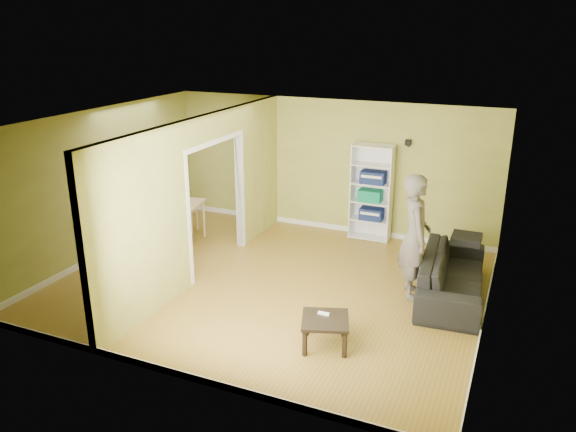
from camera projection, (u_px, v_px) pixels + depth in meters
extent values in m
plane|color=olive|center=(272.00, 283.00, 9.01)|extent=(6.50, 6.50, 0.00)
plane|color=white|center=(270.00, 121.00, 8.17)|extent=(6.50, 6.50, 0.00)
plane|color=#B0B452|center=(330.00, 166.00, 10.98)|extent=(6.50, 0.00, 6.50)
plane|color=#B0B452|center=(166.00, 276.00, 6.20)|extent=(6.50, 0.00, 6.50)
plane|color=#B0B452|center=(103.00, 183.00, 9.81)|extent=(0.00, 5.50, 5.50)
plane|color=#B0B452|center=(495.00, 236.00, 7.37)|extent=(0.00, 5.50, 5.50)
cube|color=black|center=(408.00, 143.00, 10.17)|extent=(0.10, 0.10, 0.10)
imported|color=black|center=(453.00, 269.00, 8.47)|extent=(2.36, 1.15, 0.87)
imported|color=slate|center=(416.00, 226.00, 8.27)|extent=(0.99, 0.88, 2.24)
cube|color=white|center=(352.00, 190.00, 10.74)|extent=(0.02, 0.34, 1.83)
cube|color=white|center=(391.00, 195.00, 10.45)|extent=(0.02, 0.34, 1.83)
cube|color=white|center=(374.00, 191.00, 10.73)|extent=(0.77, 0.02, 1.83)
cube|color=white|center=(369.00, 237.00, 10.89)|extent=(0.73, 0.34, 0.02)
cube|color=white|center=(370.00, 220.00, 10.77)|extent=(0.73, 0.34, 0.02)
cube|color=white|center=(371.00, 202.00, 10.65)|extent=(0.73, 0.34, 0.02)
cube|color=white|center=(372.00, 184.00, 10.54)|extent=(0.73, 0.34, 0.02)
cube|color=white|center=(373.00, 165.00, 10.42)|extent=(0.73, 0.34, 0.02)
cube|color=white|center=(374.00, 146.00, 10.30)|extent=(0.73, 0.34, 0.02)
cube|color=navy|center=(371.00, 214.00, 10.72)|extent=(0.43, 0.28, 0.22)
cube|color=#25725A|center=(370.00, 196.00, 10.62)|extent=(0.43, 0.28, 0.22)
cube|color=#192C4D|center=(373.00, 177.00, 10.49)|extent=(0.46, 0.30, 0.23)
cube|color=black|center=(325.00, 320.00, 7.14)|extent=(0.59, 0.59, 0.04)
cube|color=black|center=(300.00, 339.00, 7.08)|extent=(0.05, 0.05, 0.36)
cube|color=black|center=(337.00, 347.00, 6.89)|extent=(0.05, 0.05, 0.36)
cube|color=black|center=(314.00, 321.00, 7.51)|extent=(0.05, 0.05, 0.36)
cube|color=black|center=(349.00, 328.00, 7.32)|extent=(0.05, 0.05, 0.36)
cube|color=white|center=(324.00, 313.00, 7.22)|extent=(0.15, 0.04, 0.03)
cube|color=#D5AD85|center=(167.00, 203.00, 10.52)|extent=(1.23, 0.82, 0.04)
cylinder|color=#D5AD85|center=(132.00, 224.00, 10.55)|extent=(0.05, 0.05, 0.73)
cylinder|color=#D5AD85|center=(183.00, 233.00, 10.12)|extent=(0.05, 0.05, 0.73)
cylinder|color=#D5AD85|center=(155.00, 213.00, 11.17)|extent=(0.05, 0.05, 0.73)
cylinder|color=#D5AD85|center=(204.00, 221.00, 10.75)|extent=(0.05, 0.05, 0.73)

